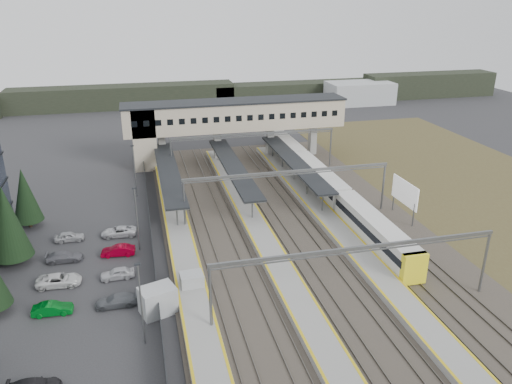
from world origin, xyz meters
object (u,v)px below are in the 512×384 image
object	(u,v)px
train	(320,180)
billboard	(405,194)
relay_cabin_near	(158,300)
footbridge	(220,119)
relay_cabin_far	(192,283)

from	to	relation	value
train	billboard	xyz separation A→B (m)	(7.43, -12.55, 1.79)
relay_cabin_near	footbridge	distance (m)	48.24
footbridge	billboard	bearing A→B (deg)	-57.89
relay_cabin_near	footbridge	xyz separation A→B (m)	(14.23, 45.63, 6.56)
relay_cabin_near	train	distance (m)	37.67
relay_cabin_far	train	world-z (taller)	train
relay_cabin_far	train	distance (m)	33.13
relay_cabin_far	train	size ratio (longest dim) A/B	0.04
relay_cabin_far	footbridge	xyz separation A→B (m)	(10.62, 42.80, 6.86)
footbridge	train	bearing A→B (deg)	-56.94
billboard	relay_cabin_near	bearing A→B (deg)	-157.33
relay_cabin_near	billboard	size ratio (longest dim) A/B	0.60
train	billboard	size ratio (longest dim) A/B	8.92
relay_cabin_near	train	xyz separation A→B (m)	(26.52, 26.74, 0.59)
relay_cabin_far	billboard	bearing A→B (deg)	20.52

